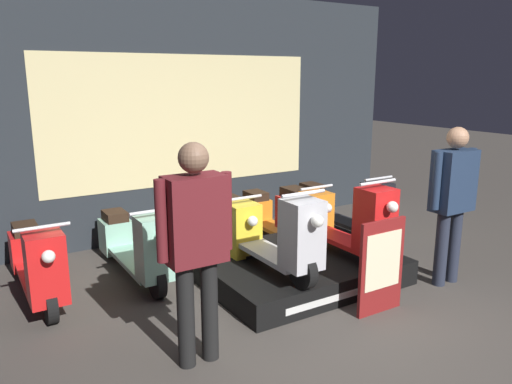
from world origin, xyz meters
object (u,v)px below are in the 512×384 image
Objects in this scene: scooter_backrow_0 at (36,262)px; scooter_backrow_2 at (216,231)px; scooter_backrow_1 at (134,245)px; scooter_backrow_3 at (284,218)px; person_left_browsing at (196,237)px; scooter_display_left at (264,232)px; price_sign_board at (381,266)px; scooter_backrow_4 at (343,208)px; person_right_browsing at (453,193)px; scooter_display_right at (333,219)px.

scooter_backrow_0 and scooter_backrow_2 have the same top height.
scooter_backrow_1 is 1.97m from scooter_backrow_3.
scooter_backrow_2 is 1.07× the size of person_left_browsing.
price_sign_board is at bearing -57.54° from scooter_display_left.
scooter_backrow_4 is (0.98, 0.00, 0.00)m from scooter_backrow_3.
person_left_browsing is at bearing 180.00° from person_right_browsing.
scooter_backrow_3 is at bearing 0.00° from scooter_backrow_0.
scooter_backrow_0 is 0.98m from scooter_backrow_1.
scooter_backrow_3 is at bearing 85.84° from scooter_display_right.
price_sign_board is at bearing -4.05° from person_left_browsing.
scooter_backrow_2 is (-0.02, 1.03, -0.26)m from scooter_display_left.
scooter_backrow_3 reaches higher than price_sign_board.
person_right_browsing reaches higher than scooter_backrow_1.
scooter_backrow_0 is 1.00× the size of scooter_backrow_2.
scooter_display_left is 1.07× the size of person_left_browsing.
scooter_backrow_3 is at bearing 0.00° from scooter_backrow_2.
scooter_backrow_4 is at bearing 27.80° from scooter_display_left.
scooter_backrow_2 and scooter_backrow_3 have the same top height.
price_sign_board is at bearing -51.04° from scooter_backrow_1.
scooter_display_right is 3.06m from scooter_backrow_0.
scooter_backrow_4 is (3.93, 0.00, 0.00)m from scooter_backrow_0.
person_left_browsing is at bearing -137.91° from scooter_backrow_3.
scooter_backrow_4 is (2.95, 0.00, 0.00)m from scooter_backrow_1.
scooter_display_left is 1.43m from scooter_backrow_3.
scooter_backrow_1 is 1.00× the size of scooter_backrow_3.
scooter_display_right is at bearing -135.86° from scooter_backrow_4.
scooter_backrow_4 is (1.95, 1.03, -0.26)m from scooter_display_left.
scooter_backrow_2 is at bearing 0.00° from scooter_backrow_1.
person_right_browsing is at bearing -68.39° from scooter_backrow_3.
scooter_backrow_0 is 1.00× the size of scooter_backrow_4.
scooter_backrow_2 is 2.03× the size of price_sign_board.
scooter_display_right is 1.04m from price_sign_board.
scooter_backrow_2 reaches higher than price_sign_board.
scooter_backrow_3 is (1.97, 0.00, 0.00)m from scooter_backrow_1.
person_left_browsing reaches higher than scooter_display_left.
scooter_display_right reaches higher than scooter_backrow_0.
person_left_browsing is 2.85m from person_right_browsing.
person_left_browsing is at bearing -142.53° from scooter_display_left.
scooter_backrow_0 and scooter_backrow_4 have the same top height.
scooter_display_left is at bearing 153.12° from person_right_browsing.
person_left_browsing reaches higher than scooter_backrow_3.
scooter_backrow_3 is at bearing 46.79° from scooter_display_left.
person_left_browsing is (-1.13, -0.87, 0.39)m from scooter_display_left.
price_sign_board is at bearing -72.14° from scooter_backrow_2.
scooter_display_left is 1.46m from scooter_backrow_1.
person_right_browsing is (0.83, -0.87, 0.37)m from scooter_display_right.
scooter_display_right is 1.00× the size of scooter_backrow_4.
scooter_display_right is 1.00× the size of scooter_backrow_2.
scooter_backrow_3 is (0.07, 1.03, -0.26)m from scooter_display_right.
person_right_browsing reaches higher than price_sign_board.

